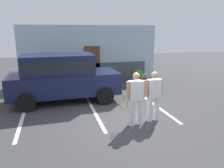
# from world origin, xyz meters

# --- Properties ---
(ground_plane) EXTENTS (40.00, 40.00, 0.00)m
(ground_plane) POSITION_xyz_m (0.00, 0.00, 0.00)
(ground_plane) COLOR #38383A
(parking_stripe_0) EXTENTS (0.12, 4.40, 0.01)m
(parking_stripe_0) POSITION_xyz_m (-3.38, 1.50, 0.00)
(parking_stripe_0) COLOR silver
(parking_stripe_0) RESTS_ON ground_plane
(parking_stripe_1) EXTENTS (0.12, 4.40, 0.01)m
(parking_stripe_1) POSITION_xyz_m (-0.79, 1.50, 0.00)
(parking_stripe_1) COLOR silver
(parking_stripe_1) RESTS_ON ground_plane
(parking_stripe_2) EXTENTS (0.12, 4.40, 0.01)m
(parking_stripe_2) POSITION_xyz_m (1.80, 1.50, 0.00)
(parking_stripe_2) COLOR silver
(parking_stripe_2) RESTS_ON ground_plane
(house_frontage) EXTENTS (8.14, 0.40, 3.30)m
(house_frontage) POSITION_xyz_m (0.00, 6.50, 1.55)
(house_frontage) COLOR silver
(house_frontage) RESTS_ON ground_plane
(parked_suv) EXTENTS (4.65, 2.26, 2.05)m
(parked_suv) POSITION_xyz_m (-1.87, 2.89, 1.15)
(parked_suv) COLOR #141938
(parked_suv) RESTS_ON ground_plane
(tennis_player_man) EXTENTS (0.91, 0.30, 1.75)m
(tennis_player_man) POSITION_xyz_m (0.29, -0.29, 0.90)
(tennis_player_man) COLOR white
(tennis_player_man) RESTS_ON ground_plane
(tennis_player_woman) EXTENTS (0.77, 0.30, 1.72)m
(tennis_player_woman) POSITION_xyz_m (1.00, -0.13, 0.90)
(tennis_player_woman) COLOR white
(tennis_player_woman) RESTS_ON ground_plane
(potted_plant_by_porch) EXTENTS (0.58, 0.58, 0.77)m
(potted_plant_by_porch) POSITION_xyz_m (2.66, 5.37, 0.43)
(potted_plant_by_porch) COLOR #9E5638
(potted_plant_by_porch) RESTS_ON ground_plane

